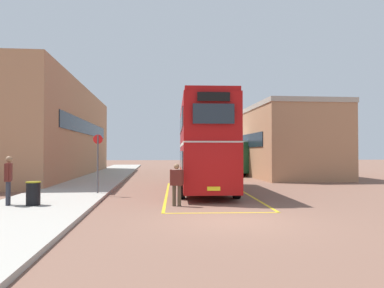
# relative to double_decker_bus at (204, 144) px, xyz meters

# --- Properties ---
(ground_plane) EXTENTS (135.60, 135.60, 0.00)m
(ground_plane) POSITION_rel_double_decker_bus_xyz_m (-0.32, 6.15, -2.51)
(ground_plane) COLOR brown
(sidewalk_left) EXTENTS (4.00, 57.60, 0.14)m
(sidewalk_left) POSITION_rel_double_decker_bus_xyz_m (-6.82, 8.55, -2.44)
(sidewalk_left) COLOR #A39E93
(sidewalk_left) RESTS_ON ground
(brick_building_left) EXTENTS (5.77, 24.89, 7.52)m
(brick_building_left) POSITION_rel_double_decker_bus_xyz_m (-11.27, 13.11, 1.25)
(brick_building_left) COLOR #AD7A56
(brick_building_left) RESTS_ON ground
(depot_building_right) EXTENTS (6.21, 16.62, 5.84)m
(depot_building_right) POSITION_rel_double_decker_bus_xyz_m (8.23, 12.85, 0.41)
(depot_building_right) COLOR #AD7A56
(depot_building_right) RESTS_ON ground
(double_decker_bus) EXTENTS (3.10, 10.01, 4.75)m
(double_decker_bus) POSITION_rel_double_decker_bus_xyz_m (0.00, 0.00, 0.00)
(double_decker_bus) COLOR black
(double_decker_bus) RESTS_ON ground
(single_deck_bus) EXTENTS (3.59, 8.36, 3.02)m
(single_deck_bus) POSITION_rel_double_decker_bus_xyz_m (3.50, 14.49, -0.87)
(single_deck_bus) COLOR black
(single_deck_bus) RESTS_ON ground
(pedestrian_boarding) EXTENTS (0.52, 0.37, 1.63)m
(pedestrian_boarding) POSITION_rel_double_decker_bus_xyz_m (-1.73, -5.20, -1.57)
(pedestrian_boarding) COLOR #473828
(pedestrian_boarding) RESTS_ON ground
(pedestrian_waiting_near) EXTENTS (0.33, 0.58, 1.79)m
(pedestrian_waiting_near) POSITION_rel_double_decker_bus_xyz_m (-7.90, -5.28, -1.32)
(pedestrian_waiting_near) COLOR #2D2D38
(pedestrian_waiting_near) RESTS_ON sidewalk_left
(litter_bin) EXTENTS (0.53, 0.53, 0.86)m
(litter_bin) POSITION_rel_double_decker_bus_xyz_m (-6.98, -5.38, -1.94)
(litter_bin) COLOR black
(litter_bin) RESTS_ON sidewalk_left
(bus_stop_sign) EXTENTS (0.43, 0.14, 2.76)m
(bus_stop_sign) POSITION_rel_double_decker_bus_xyz_m (-5.27, -1.55, -0.71)
(bus_stop_sign) COLOR #4C4C51
(bus_stop_sign) RESTS_ON sidewalk_left
(bay_marking_yellow) EXTENTS (4.71, 12.10, 0.01)m
(bay_marking_yellow) POSITION_rel_double_decker_bus_xyz_m (-0.05, -1.86, -2.51)
(bay_marking_yellow) COLOR gold
(bay_marking_yellow) RESTS_ON ground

